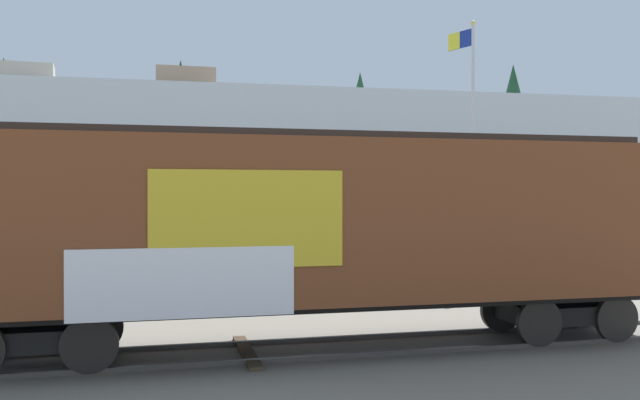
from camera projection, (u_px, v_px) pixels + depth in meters
The scene contains 8 objects.
ground_plane at pixel (302, 351), 12.32m from camera, with size 260.00×260.00×0.00m, color slate.
track at pixel (305, 349), 12.32m from camera, with size 60.02×3.59×0.08m.
freight_car at pixel (323, 224), 12.38m from camera, with size 14.10×3.34×4.09m.
flagpole at pixel (470, 122), 24.48m from camera, with size 0.58×1.24×9.28m.
hillside at pixel (194, 161), 79.45m from camera, with size 116.31×31.13×18.03m.
parked_car_green at pixel (189, 272), 17.62m from camera, with size 4.15×2.03×1.72m.
parked_car_blue at pixel (382, 265), 19.06m from camera, with size 4.24×2.37×1.79m.
parked_car_tan at pixel (555, 262), 20.26m from camera, with size 4.32×2.20×1.74m.
Camera 1 is at (-2.31, -12.09, 2.88)m, focal length 37.37 mm.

